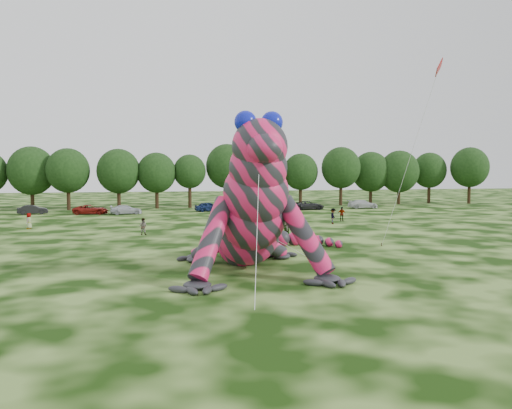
{
  "coord_description": "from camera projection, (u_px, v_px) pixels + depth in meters",
  "views": [
    {
      "loc": [
        -5.6,
        -24.21,
        6.19
      ],
      "look_at": [
        1.05,
        6.44,
        4.0
      ],
      "focal_mm": 35.0,
      "sensor_mm": 36.0,
      "label": 1
    }
  ],
  "objects": [
    {
      "name": "ground",
      "position": [
        263.0,
        292.0,
        25.22
      ],
      "size": [
        240.0,
        240.0,
        0.0
      ],
      "primitive_type": "plane",
      "color": "#16330A",
      "rests_on": "ground"
    },
    {
      "name": "inflatable_gecko",
      "position": [
        244.0,
        192.0,
        32.23
      ],
      "size": [
        15.97,
        18.95,
        9.47
      ],
      "primitive_type": null,
      "rotation": [
        0.0,
        0.0,
        -0.0
      ],
      "color": "#DC1C59",
      "rests_on": "ground"
    },
    {
      "name": "flying_kite",
      "position": [
        435.0,
        81.0,
        36.59
      ],
      "size": [
        2.97,
        4.48,
        14.58
      ],
      "color": "red",
      "rests_on": "ground"
    },
    {
      "name": "tree_5",
      "position": [
        32.0,
        178.0,
        76.95
      ],
      "size": [
        7.16,
        6.44,
        9.8
      ],
      "primitive_type": null,
      "color": "black",
      "rests_on": "ground"
    },
    {
      "name": "tree_6",
      "position": [
        68.0,
        179.0,
        76.43
      ],
      "size": [
        6.52,
        5.86,
        9.49
      ],
      "primitive_type": null,
      "color": "black",
      "rests_on": "ground"
    },
    {
      "name": "tree_7",
      "position": [
        119.0,
        179.0,
        78.13
      ],
      "size": [
        6.68,
        6.01,
        9.48
      ],
      "primitive_type": null,
      "color": "black",
      "rests_on": "ground"
    },
    {
      "name": "tree_8",
      "position": [
        157.0,
        180.0,
        79.56
      ],
      "size": [
        6.14,
        5.53,
        8.94
      ],
      "primitive_type": null,
      "color": "black",
      "rests_on": "ground"
    },
    {
      "name": "tree_9",
      "position": [
        190.0,
        181.0,
        81.04
      ],
      "size": [
        5.27,
        4.74,
        8.68
      ],
      "primitive_type": null,
      "color": "black",
      "rests_on": "ground"
    },
    {
      "name": "tree_10",
      "position": [
        227.0,
        175.0,
        83.52
      ],
      "size": [
        7.09,
        6.38,
        10.5
      ],
      "primitive_type": null,
      "color": "black",
      "rests_on": "ground"
    },
    {
      "name": "tree_11",
      "position": [
        265.0,
        177.0,
        84.51
      ],
      "size": [
        7.01,
        6.31,
        10.07
      ],
      "primitive_type": null,
      "color": "black",
      "rests_on": "ground"
    },
    {
      "name": "tree_12",
      "position": [
        301.0,
        180.0,
        85.43
      ],
      "size": [
        5.99,
        5.39,
        8.97
      ],
      "primitive_type": null,
      "color": "black",
      "rests_on": "ground"
    },
    {
      "name": "tree_13",
      "position": [
        341.0,
        176.0,
        86.3
      ],
      "size": [
        6.83,
        6.15,
        10.13
      ],
      "primitive_type": null,
      "color": "black",
      "rests_on": "ground"
    },
    {
      "name": "tree_14",
      "position": [
        371.0,
        178.0,
        89.22
      ],
      "size": [
        6.82,
        6.14,
        9.4
      ],
      "primitive_type": null,
      "color": "black",
      "rests_on": "ground"
    },
    {
      "name": "tree_15",
      "position": [
        399.0,
        177.0,
        89.34
      ],
      "size": [
        7.17,
        6.45,
        9.63
      ],
      "primitive_type": null,
      "color": "black",
      "rests_on": "ground"
    },
    {
      "name": "tree_16",
      "position": [
        429.0,
        178.0,
        92.39
      ],
      "size": [
        6.26,
        5.63,
        9.37
      ],
      "primitive_type": null,
      "color": "black",
      "rests_on": "ground"
    },
    {
      "name": "tree_17",
      "position": [
        470.0,
        175.0,
        91.09
      ],
      "size": [
        6.98,
        6.28,
        10.3
      ],
      "primitive_type": null,
      "color": "black",
      "rests_on": "ground"
    },
    {
      "name": "car_1",
      "position": [
        33.0,
        210.0,
        69.15
      ],
      "size": [
        4.14,
        2.05,
        1.31
      ],
      "primitive_type": "imported",
      "rotation": [
        0.0,
        0.0,
        1.74
      ],
      "color": "black",
      "rests_on": "ground"
    },
    {
      "name": "car_2",
      "position": [
        91.0,
        210.0,
        69.24
      ],
      "size": [
        4.94,
        2.61,
        1.32
      ],
      "primitive_type": "imported",
      "rotation": [
        0.0,
        0.0,
        1.48
      ],
      "color": "maroon",
      "rests_on": "ground"
    },
    {
      "name": "car_3",
      "position": [
        126.0,
        210.0,
        69.4
      ],
      "size": [
        4.44,
        2.09,
        1.25
      ],
      "primitive_type": "imported",
      "rotation": [
        0.0,
        0.0,
        1.65
      ],
      "color": "silver",
      "rests_on": "ground"
    },
    {
      "name": "car_4",
      "position": [
        209.0,
        207.0,
        73.87
      ],
      "size": [
        4.32,
        2.15,
        1.41
      ],
      "primitive_type": "imported",
      "rotation": [
        0.0,
        0.0,
        1.69
      ],
      "color": "#12224F",
      "rests_on": "ground"
    },
    {
      "name": "car_5",
      "position": [
        245.0,
        208.0,
        72.27
      ],
      "size": [
        3.89,
        1.56,
        1.26
      ],
      "primitive_type": "imported",
      "rotation": [
        0.0,
        0.0,
        1.51
      ],
      "color": "#BDB6AC",
      "rests_on": "ground"
    },
    {
      "name": "car_6",
      "position": [
        308.0,
        205.0,
        77.21
      ],
      "size": [
        4.99,
        2.44,
        1.37
      ],
      "primitive_type": "imported",
      "rotation": [
        0.0,
        0.0,
        1.53
      ],
      "color": "black",
      "rests_on": "ground"
    },
    {
      "name": "car_7",
      "position": [
        363.0,
        204.0,
        79.8
      ],
      "size": [
        4.9,
        2.34,
        1.38
      ],
      "primitive_type": "imported",
      "rotation": [
        0.0,
        0.0,
        1.48
      ],
      "color": "silver",
      "rests_on": "ground"
    },
    {
      "name": "spectator_2",
      "position": [
        333.0,
        216.0,
        56.87
      ],
      "size": [
        1.19,
        1.34,
        1.8
      ],
      "primitive_type": "imported",
      "rotation": [
        0.0,
        0.0,
        0.99
      ],
      "color": "gray",
      "rests_on": "ground"
    },
    {
      "name": "spectator_4",
      "position": [
        29.0,
        221.0,
        52.21
      ],
      "size": [
        0.74,
        0.93,
        1.66
      ],
      "primitive_type": "imported",
      "rotation": [
        0.0,
        0.0,
        4.42
      ],
      "color": "gray",
      "rests_on": "ground"
    },
    {
      "name": "spectator_3",
      "position": [
        342.0,
        214.0,
        59.98
      ],
      "size": [
        1.06,
        0.55,
        1.72
      ],
      "primitive_type": "imported",
      "rotation": [
        0.0,
        0.0,
        6.15
      ],
      "color": "gray",
      "rests_on": "ground"
    },
    {
      "name": "spectator_1",
      "position": [
        143.0,
        226.0,
        47.35
      ],
      "size": [
        0.93,
        0.82,
        1.61
      ],
      "primitive_type": "imported",
      "rotation": [
        0.0,
        0.0,
        2.83
      ],
      "color": "gray",
      "rests_on": "ground"
    },
    {
      "name": "spectator_5",
      "position": [
        287.0,
        230.0,
        44.42
      ],
      "size": [
        1.66,
        0.7,
        1.73
      ],
      "primitive_type": "imported",
      "rotation": [
        0.0,
        0.0,
        0.12
      ],
      "color": "gray",
      "rests_on": "ground"
    }
  ]
}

